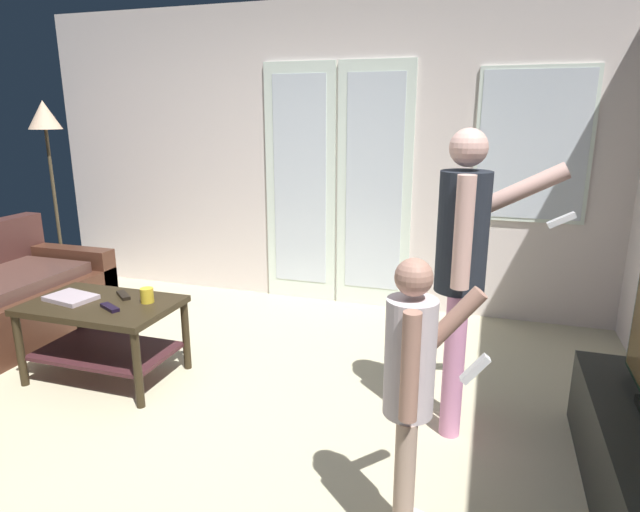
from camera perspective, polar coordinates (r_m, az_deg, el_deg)
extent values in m
cube|color=#C3BA97|center=(3.13, -15.23, -18.32)|extent=(5.21, 4.82, 0.02)
cube|color=silver|center=(4.80, -0.68, 10.37)|extent=(5.21, 0.06, 2.59)
cube|color=white|center=(4.82, -2.11, 7.29)|extent=(0.65, 0.02, 2.13)
cube|color=silver|center=(4.80, -2.17, 7.86)|extent=(0.49, 0.01, 1.83)
cube|color=white|center=(4.64, 5.77, 6.92)|extent=(0.65, 0.02, 2.13)
cube|color=silver|center=(4.62, 5.75, 7.51)|extent=(0.49, 0.01, 1.83)
cube|color=white|center=(4.51, 21.68, 10.83)|extent=(0.86, 0.02, 1.18)
cube|color=silver|center=(4.50, 21.69, 10.82)|extent=(0.80, 0.01, 1.12)
cube|color=#49281C|center=(5.18, -25.19, -2.16)|extent=(0.90, 0.16, 0.56)
cube|color=brown|center=(4.73, -29.76, -2.14)|extent=(0.67, 0.91, 0.09)
cube|color=#2E2415|center=(3.70, -22.22, -4.89)|extent=(0.94, 0.59, 0.04)
cube|color=#3F1D22|center=(3.81, -21.75, -9.36)|extent=(0.86, 0.51, 0.02)
cylinder|color=#2E2415|center=(3.90, -29.28, -8.76)|extent=(0.05, 0.05, 0.48)
cylinder|color=#2E2415|center=(3.35, -18.83, -11.42)|extent=(0.05, 0.05, 0.48)
cylinder|color=#2E2415|center=(4.24, -24.18, -6.30)|extent=(0.05, 0.05, 0.48)
cylinder|color=#2E2415|center=(3.74, -14.08, -8.21)|extent=(0.05, 0.05, 0.48)
cylinder|color=pink|center=(2.95, 14.01, -11.37)|extent=(0.11, 0.11, 0.79)
cylinder|color=pink|center=(3.11, 14.05, -9.99)|extent=(0.11, 0.11, 0.79)
cylinder|color=#222730|center=(2.80, 14.94, 2.44)|extent=(0.26, 0.26, 0.62)
sphere|color=beige|center=(2.75, 15.54, 11.07)|extent=(0.19, 0.19, 0.19)
cylinder|color=beige|center=(2.63, 15.00, 2.38)|extent=(0.09, 0.09, 0.55)
cylinder|color=beige|center=(2.96, 19.90, 6.27)|extent=(0.53, 0.12, 0.33)
cube|color=white|center=(3.01, 24.30, 3.51)|extent=(0.14, 0.05, 0.09)
cylinder|color=tan|center=(2.26, 8.93, -23.27)|extent=(0.08, 0.08, 0.58)
cylinder|color=tan|center=(2.36, 8.99, -21.38)|extent=(0.08, 0.08, 0.58)
cylinder|color=silver|center=(2.04, 9.56, -10.62)|extent=(0.19, 0.19, 0.46)
sphere|color=tan|center=(1.93, 9.96, -2.24)|extent=(0.14, 0.14, 0.14)
cylinder|color=tan|center=(1.91, 9.56, -11.58)|extent=(0.07, 0.07, 0.40)
cylinder|color=tan|center=(2.13, 13.08, -7.59)|extent=(0.31, 0.11, 0.36)
cube|color=white|center=(2.21, 16.17, -11.48)|extent=(0.12, 0.06, 0.13)
cylinder|color=#37352A|center=(5.71, -25.33, -3.52)|extent=(0.26, 0.26, 0.02)
cylinder|color=#483E2A|center=(5.54, -26.23, 4.18)|extent=(0.03, 0.03, 1.58)
cone|color=beige|center=(5.46, -27.31, 13.21)|extent=(0.28, 0.28, 0.25)
cube|color=#BCA8B1|center=(3.82, -24.98, -4.04)|extent=(0.33, 0.26, 0.03)
cylinder|color=gold|center=(3.58, -17.93, -4.00)|extent=(0.08, 0.08, 0.09)
cube|color=black|center=(3.75, -20.19, -3.94)|extent=(0.16, 0.15, 0.02)
cube|color=black|center=(3.55, -21.47, -5.12)|extent=(0.17, 0.12, 0.02)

